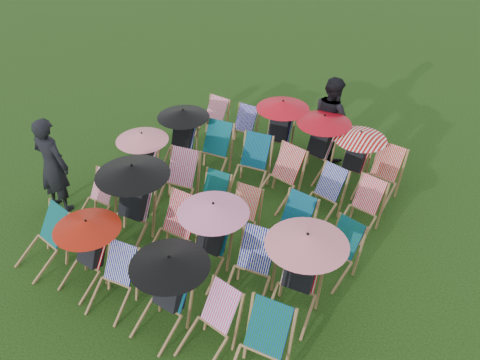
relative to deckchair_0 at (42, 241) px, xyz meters
The scene contains 33 objects.
ground 3.07m from the deckchair_0, 49.31° to the left, with size 100.00×100.00×0.00m, color black.
deckchair_0 is the anchor object (origin of this frame).
deckchair_1 0.94m from the deckchair_0, ahead, with size 1.00×1.05×1.18m.
deckchair_2 1.54m from the deckchair_0, ahead, with size 0.67×0.86×0.87m.
deckchair_3 2.49m from the deckchair_0, ahead, with size 1.09×1.14×1.30m.
deckchair_4 3.20m from the deckchair_0, ahead, with size 0.70×0.90×0.90m.
deckchair_5 4.00m from the deckchair_0, ahead, with size 0.76×0.99×1.01m.
deckchair_6 1.27m from the deckchair_0, 94.70° to the left, with size 0.56×0.78×0.83m.
deckchair_7 1.49m from the deckchair_0, 57.50° to the left, with size 1.21×1.29×1.44m.
deckchair_8 2.05m from the deckchair_0, 36.64° to the left, with size 0.67×0.94×1.01m.
deckchair_9 2.67m from the deckchair_0, 28.84° to the left, with size 1.09×1.14×1.29m.
deckchair_10 3.36m from the deckchair_0, 21.01° to the left, with size 0.76×0.98×0.98m.
deckchair_11 4.10m from the deckchair_0, 18.74° to the left, with size 1.17×1.25×1.39m.
deckchair_12 2.47m from the deckchair_0, 92.45° to the left, with size 0.98×1.05×1.16m.
deckchair_13 2.50m from the deckchair_0, 69.85° to the left, with size 0.81×1.01×0.99m.
deckchair_14 2.82m from the deckchair_0, 55.12° to the left, with size 0.62×0.82×0.84m.
deckchair_15 3.23m from the deckchair_0, 44.65° to the left, with size 0.61×0.80×0.82m.
deckchair_16 3.95m from the deckchair_0, 36.63° to the left, with size 0.68×0.91×0.94m.
deckchair_17 4.64m from the deckchair_0, 29.63° to the left, with size 0.72×0.89×0.86m.
deckchair_18 3.50m from the deckchair_0, 88.67° to the left, with size 1.03×1.12×1.23m.
deckchair_19 3.63m from the deckchair_0, 77.26° to the left, with size 0.77×0.99×0.99m.
deckchair_20 3.95m from the deckchair_0, 64.75° to the left, with size 0.78×0.98×0.97m.
deckchair_21 4.23m from the deckchair_0, 56.47° to the left, with size 0.78×0.99×0.97m.
deckchair_22 4.76m from the deckchair_0, 47.47° to the left, with size 0.72×0.90×0.88m.
deckchair_23 5.30m from the deckchair_0, 41.94° to the left, with size 0.67×0.86×0.87m.
deckchair_24 4.62m from the deckchair_0, 90.00° to the left, with size 0.61×0.83×0.88m.
deckchair_25 4.78m from the deckchair_0, 81.27° to the left, with size 0.58×0.79×0.84m.
deckchair_26 5.05m from the deckchair_0, 71.49° to the left, with size 1.07×1.17×1.27m.
deckchair_27 5.35m from the deckchair_0, 61.86° to the left, with size 1.06×1.13×1.26m.
deckchair_28 5.72m from the deckchair_0, 54.63° to the left, with size 0.99×1.03×1.17m.
deckchair_29 6.03m from the deckchair_0, 49.78° to the left, with size 0.69×0.91×0.94m.
person_left 1.54m from the deckchair_0, 128.91° to the left, with size 0.68×0.44×1.86m, color black.
person_rear 6.00m from the deckchair_0, 65.73° to the left, with size 0.86×0.67×1.76m, color black.
Camera 1 is at (4.09, -5.95, 6.14)m, focal length 40.00 mm.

